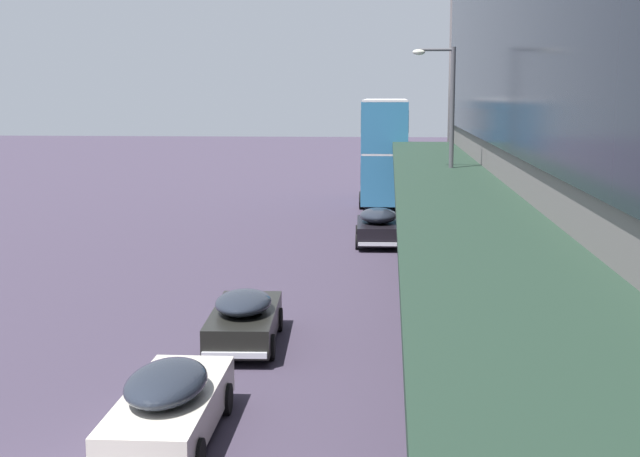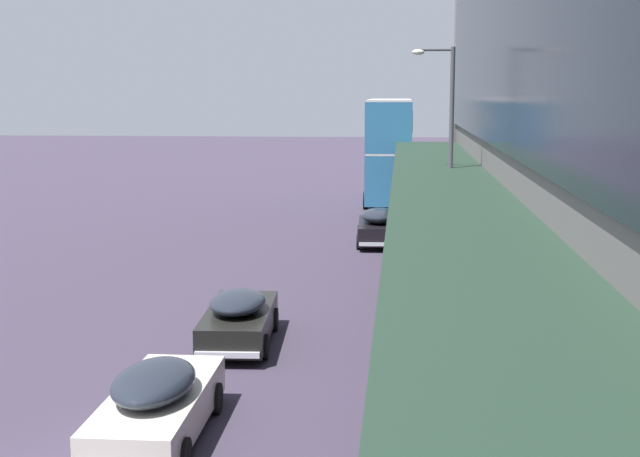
% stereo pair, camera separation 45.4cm
% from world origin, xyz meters
% --- Properties ---
extents(transit_bus_kerbside_front, '(2.82, 9.57, 6.14)m').
position_xyz_m(transit_bus_kerbside_front, '(4.38, 40.51, 3.31)').
color(transit_bus_kerbside_front, teal).
rests_on(transit_bus_kerbside_front, ground).
extents(sedan_second_near, '(1.95, 4.66, 1.44)m').
position_xyz_m(sedan_second_near, '(0.91, 9.90, 0.72)').
color(sedan_second_near, black).
rests_on(sedan_second_near, ground).
extents(sedan_second_mid, '(1.86, 4.97, 1.52)m').
position_xyz_m(sedan_second_mid, '(0.55, 3.30, 0.75)').
color(sedan_second_mid, beige).
rests_on(sedan_second_mid, ground).
extents(sedan_lead_near, '(2.06, 4.54, 1.61)m').
position_xyz_m(sedan_lead_near, '(4.18, 25.75, 0.79)').
color(sedan_lead_near, black).
rests_on(sedan_lead_near, ground).
extents(street_lamp, '(1.50, 0.28, 7.96)m').
position_xyz_m(street_lamp, '(6.66, 19.18, 4.71)').
color(street_lamp, '#4C4C51').
rests_on(street_lamp, sidewalk_kerb).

